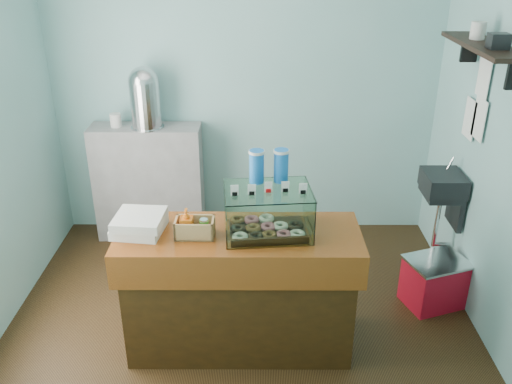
{
  "coord_description": "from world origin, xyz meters",
  "views": [
    {
      "loc": [
        0.12,
        -3.32,
        2.65
      ],
      "look_at": [
        0.11,
        -0.15,
        1.15
      ],
      "focal_mm": 38.0,
      "sensor_mm": 36.0,
      "label": 1
    }
  ],
  "objects_px": {
    "display_case": "(267,207)",
    "counter": "(240,289)",
    "coffee_urn": "(145,96)",
    "red_cooler": "(435,282)"
  },
  "relations": [
    {
      "from": "coffee_urn",
      "to": "red_cooler",
      "type": "relative_size",
      "value": 1.01
    },
    {
      "from": "display_case",
      "to": "coffee_urn",
      "type": "height_order",
      "value": "coffee_urn"
    },
    {
      "from": "counter",
      "to": "coffee_urn",
      "type": "relative_size",
      "value": 2.93
    },
    {
      "from": "display_case",
      "to": "red_cooler",
      "type": "bearing_deg",
      "value": 12.55
    },
    {
      "from": "counter",
      "to": "display_case",
      "type": "xyz_separation_m",
      "value": [
        0.18,
        0.04,
        0.61
      ]
    },
    {
      "from": "coffee_urn",
      "to": "red_cooler",
      "type": "height_order",
      "value": "coffee_urn"
    },
    {
      "from": "coffee_urn",
      "to": "red_cooler",
      "type": "xyz_separation_m",
      "value": [
        2.37,
        -1.09,
        -1.19
      ]
    },
    {
      "from": "display_case",
      "to": "counter",
      "type": "bearing_deg",
      "value": -172.77
    },
    {
      "from": "coffee_urn",
      "to": "display_case",
      "type": "bearing_deg",
      "value": -55.31
    },
    {
      "from": "counter",
      "to": "coffee_urn",
      "type": "bearing_deg",
      "value": 119.08
    }
  ]
}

